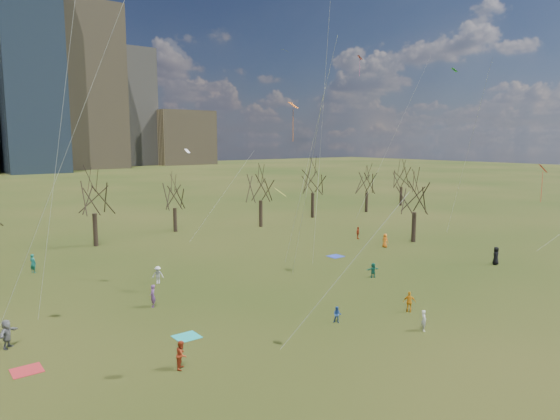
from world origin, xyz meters
TOP-DOWN VIEW (x-y plane):
  - ground at (0.00, 0.00)m, footprint 500.00×500.00m
  - bare_tree_row at (-0.09, 37.22)m, footprint 113.04×29.80m
  - blanket_teal at (-11.24, 7.44)m, footprint 1.60×1.50m
  - blanket_navy at (12.53, 18.18)m, footprint 1.60×1.50m
  - blanket_crimson at (-20.65, 8.49)m, footprint 1.60×1.50m
  - person_1 at (2.11, -1.37)m, footprint 0.59×0.63m
  - person_2 at (-13.56, 3.45)m, footprint 1.00×1.02m
  - person_4 at (4.33, 1.58)m, footprint 0.94×0.94m
  - person_5 at (9.38, 9.78)m, footprint 1.37×0.76m
  - person_6 at (23.22, 5.34)m, footprint 1.10×0.98m
  - person_7 at (-10.58, 14.45)m, footprint 0.63×0.76m
  - person_8 at (-1.54, 3.28)m, footprint 0.71×0.73m
  - person_9 at (-7.60, 20.28)m, footprint 1.18×1.06m
  - person_10 at (21.79, 23.66)m, footprint 1.01×0.75m
  - person_11 at (-20.94, 12.63)m, footprint 1.53×1.64m
  - person_12 at (20.56, 17.99)m, footprint 0.62×0.87m
  - person_13 at (-15.80, 31.12)m, footprint 0.74×0.82m
  - kites_airborne at (7.06, 11.76)m, footprint 57.49×35.08m

SIDE VIEW (x-z plane):
  - ground at x=0.00m, z-range 0.00..0.00m
  - blanket_teal at x=-11.24m, z-range 0.00..0.03m
  - blanket_navy at x=12.53m, z-range 0.00..0.03m
  - blanket_crimson at x=-20.65m, z-range 0.00..0.03m
  - person_8 at x=-1.54m, z-range 0.00..1.19m
  - person_5 at x=9.38m, z-range 0.00..1.41m
  - person_1 at x=2.11m, z-range 0.00..1.45m
  - person_9 at x=-7.60m, z-range 0.00..1.59m
  - person_4 at x=4.33m, z-range 0.00..1.60m
  - person_10 at x=21.79m, z-range 0.00..1.60m
  - person_2 at x=-13.56m, z-range 0.00..1.65m
  - person_12 at x=20.56m, z-range 0.00..1.67m
  - person_7 at x=-10.58m, z-range 0.00..1.77m
  - person_11 at x=-20.94m, z-range 0.00..1.84m
  - person_13 at x=-15.80m, z-range 0.00..1.88m
  - person_6 at x=23.22m, z-range 0.00..1.89m
  - bare_tree_row at x=-0.09m, z-range 1.37..10.87m
  - kites_airborne at x=7.06m, z-range -2.66..29.33m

